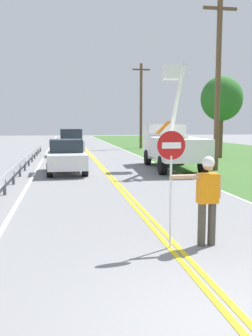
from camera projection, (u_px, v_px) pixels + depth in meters
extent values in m
plane|color=gray|center=(248.00, 331.00, 4.38)|extent=(160.00, 160.00, 0.00)
cube|color=yellow|center=(96.00, 162.00, 23.94)|extent=(0.11, 110.00, 0.01)
cube|color=yellow|center=(98.00, 162.00, 23.97)|extent=(0.11, 110.00, 0.01)
cube|color=silver|center=(151.00, 161.00, 24.56)|extent=(0.12, 110.00, 0.01)
cube|color=silver|center=(41.00, 163.00, 23.36)|extent=(0.12, 110.00, 0.01)
cylinder|color=#474238|center=(212.00, 224.00, 7.46)|extent=(0.16, 0.16, 0.88)
cylinder|color=#474238|center=(202.00, 225.00, 7.41)|extent=(0.16, 0.16, 0.88)
cube|color=orange|center=(208.00, 188.00, 7.35)|extent=(0.41, 0.26, 0.60)
cylinder|color=tan|center=(184.00, 177.00, 7.21)|extent=(0.60, 0.11, 0.09)
cylinder|color=tan|center=(219.00, 186.00, 7.39)|extent=(0.09, 0.09, 0.48)
sphere|color=tan|center=(208.00, 165.00, 7.29)|extent=(0.22, 0.22, 0.22)
sphere|color=white|center=(208.00, 163.00, 7.29)|extent=(0.25, 0.25, 0.25)
cylinder|color=silver|center=(170.00, 202.00, 7.22)|extent=(0.04, 0.04, 1.85)
cylinder|color=#B71414|center=(171.00, 145.00, 7.08)|extent=(0.56, 0.03, 0.56)
cube|color=white|center=(172.00, 145.00, 7.07)|extent=(0.38, 0.01, 0.12)
cube|color=white|center=(178.00, 148.00, 19.03)|extent=(2.56, 4.72, 1.10)
cube|color=white|center=(164.00, 141.00, 22.40)|extent=(2.32, 2.22, 2.00)
cube|color=#1E2833|center=(160.00, 135.00, 23.38)|extent=(1.98, 0.17, 0.90)
cylinder|color=silver|center=(183.00, 136.00, 18.04)|extent=(0.56, 0.56, 0.24)
cylinder|color=silver|center=(177.00, 101.00, 19.10)|extent=(0.40, 2.78, 3.46)
cube|color=white|center=(172.00, 72.00, 20.17)|extent=(0.95, 0.95, 0.80)
cube|color=orange|center=(163.00, 128.00, 16.99)|extent=(0.64, 0.83, 0.59)
cylinder|color=black|center=(148.00, 157.00, 22.21)|extent=(0.37, 0.94, 0.92)
cylinder|color=black|center=(181.00, 157.00, 22.44)|extent=(0.37, 0.94, 0.92)
cylinder|color=black|center=(162.00, 165.00, 17.98)|extent=(0.37, 0.94, 0.92)
cylinder|color=black|center=(203.00, 165.00, 18.21)|extent=(0.37, 0.94, 0.92)
cube|color=silver|center=(66.00, 159.00, 18.41)|extent=(1.95, 4.15, 0.72)
cube|color=#1E2833|center=(66.00, 146.00, 18.58)|extent=(1.66, 1.76, 0.64)
cube|color=#EAEACC|center=(80.00, 162.00, 16.54)|extent=(0.24, 0.07, 0.16)
cube|color=#EAEACC|center=(55.00, 163.00, 16.32)|extent=(0.24, 0.07, 0.16)
cylinder|color=black|center=(85.00, 169.00, 17.38)|extent=(0.30, 0.69, 0.68)
cylinder|color=black|center=(50.00, 170.00, 17.06)|extent=(0.30, 0.69, 0.68)
cylinder|color=black|center=(81.00, 164.00, 19.85)|extent=(0.30, 0.69, 0.68)
cylinder|color=black|center=(50.00, 164.00, 19.54)|extent=(0.30, 0.69, 0.68)
cube|color=silver|center=(71.00, 145.00, 28.93)|extent=(1.94, 4.64, 0.92)
cube|color=#1E2833|center=(71.00, 134.00, 28.83)|extent=(1.68, 2.89, 0.84)
cube|color=#EAEACC|center=(80.00, 146.00, 26.80)|extent=(0.24, 0.07, 0.16)
cube|color=#EAEACC|center=(65.00, 147.00, 26.60)|extent=(0.24, 0.07, 0.16)
cylinder|color=black|center=(83.00, 152.00, 27.75)|extent=(0.29, 0.69, 0.68)
cylinder|color=black|center=(61.00, 153.00, 27.44)|extent=(0.29, 0.69, 0.68)
cylinder|color=black|center=(80.00, 150.00, 30.53)|extent=(0.29, 0.69, 0.68)
cylinder|color=black|center=(60.00, 150.00, 30.22)|extent=(0.29, 0.69, 0.68)
cylinder|color=brown|center=(218.00, 86.00, 19.14)|extent=(0.28, 0.28, 8.94)
cube|color=brown|center=(220.00, 8.00, 18.68)|extent=(1.80, 0.14, 0.14)
cylinder|color=brown|center=(141.00, 106.00, 37.37)|extent=(0.28, 0.28, 8.55)
cube|color=brown|center=(141.00, 70.00, 36.93)|extent=(1.80, 0.14, 0.14)
cube|color=#9EA0A3|center=(22.00, 163.00, 18.35)|extent=(0.06, 32.00, 0.32)
cube|color=#4C4C51|center=(5.00, 187.00, 12.79)|extent=(0.10, 0.10, 0.55)
cube|color=#4C4C51|center=(13.00, 178.00, 15.03)|extent=(0.10, 0.10, 0.55)
cube|color=#4C4C51|center=(20.00, 171.00, 17.26)|extent=(0.10, 0.10, 0.55)
cube|color=#4C4C51|center=(25.00, 166.00, 19.50)|extent=(0.10, 0.10, 0.55)
cube|color=#4C4C51|center=(29.00, 161.00, 21.74)|extent=(0.10, 0.10, 0.55)
cube|color=#4C4C51|center=(32.00, 158.00, 23.98)|extent=(0.10, 0.10, 0.55)
cube|color=#4C4C51|center=(35.00, 155.00, 26.21)|extent=(0.10, 0.10, 0.55)
cube|color=#4C4C51|center=(37.00, 153.00, 28.45)|extent=(0.10, 0.10, 0.55)
cube|color=#4C4C51|center=(39.00, 151.00, 30.69)|extent=(0.10, 0.10, 0.55)
cube|color=#4C4C51|center=(40.00, 149.00, 32.93)|extent=(0.10, 0.10, 0.55)
cylinder|color=brown|center=(220.00, 138.00, 26.78)|extent=(0.32, 0.32, 3.00)
ellipsoid|color=#286623|center=(222.00, 99.00, 26.45)|extent=(3.00, 3.00, 3.20)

